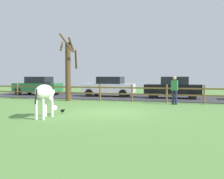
# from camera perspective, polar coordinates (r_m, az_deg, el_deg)

# --- Properties ---
(ground_plane) EXTENTS (60.00, 60.00, 0.00)m
(ground_plane) POSITION_cam_1_polar(r_m,az_deg,el_deg) (12.19, -0.54, -4.85)
(ground_plane) COLOR #5B8C42
(parking_asphalt) EXTENTS (28.00, 7.40, 0.05)m
(parking_asphalt) POSITION_cam_1_polar(r_m,az_deg,el_deg) (21.16, 7.65, -1.58)
(parking_asphalt) COLOR #38383D
(parking_asphalt) RESTS_ON ground_plane
(paddock_fence) EXTENTS (21.71, 0.11, 1.13)m
(paddock_fence) POSITION_cam_1_polar(r_m,az_deg,el_deg) (16.97, 4.29, -0.50)
(paddock_fence) COLOR brown
(paddock_fence) RESTS_ON ground_plane
(bare_tree) EXTENTS (1.36, 1.37, 4.43)m
(bare_tree) POSITION_cam_1_polar(r_m,az_deg,el_deg) (18.10, -9.29, 4.39)
(bare_tree) COLOR #513A23
(bare_tree) RESTS_ON ground_plane
(zebra) EXTENTS (0.63, 1.93, 1.41)m
(zebra) POSITION_cam_1_polar(r_m,az_deg,el_deg) (10.78, -14.03, -0.99)
(zebra) COLOR white
(zebra) RESTS_ON ground_plane
(crow_on_grass) EXTENTS (0.22, 0.10, 0.20)m
(crow_on_grass) POSITION_cam_1_polar(r_m,az_deg,el_deg) (11.93, -10.46, -4.45)
(crow_on_grass) COLOR black
(crow_on_grass) RESTS_ON ground_plane
(parked_car_white) EXTENTS (4.07, 2.03, 1.56)m
(parked_car_white) POSITION_cam_1_polar(r_m,az_deg,el_deg) (21.21, -0.59, 0.67)
(parked_car_white) COLOR white
(parked_car_white) RESTS_ON parking_asphalt
(parked_car_green) EXTENTS (4.08, 2.04, 1.56)m
(parked_car_green) POSITION_cam_1_polar(r_m,az_deg,el_deg) (23.89, -15.44, 0.80)
(parked_car_green) COLOR #236B38
(parked_car_green) RESTS_ON parking_asphalt
(parked_car_black) EXTENTS (4.06, 2.01, 1.56)m
(parked_car_black) POSITION_cam_1_polar(r_m,az_deg,el_deg) (19.93, 12.93, 0.47)
(parked_car_black) COLOR black
(parked_car_black) RESTS_ON parking_asphalt
(visitor_near_fence) EXTENTS (0.38, 0.26, 1.64)m
(visitor_near_fence) POSITION_cam_1_polar(r_m,az_deg,el_deg) (15.84, 13.14, 0.12)
(visitor_near_fence) COLOR #232847
(visitor_near_fence) RESTS_ON ground_plane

